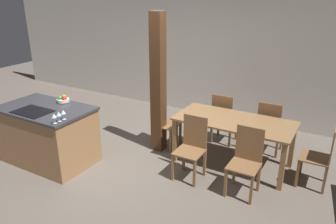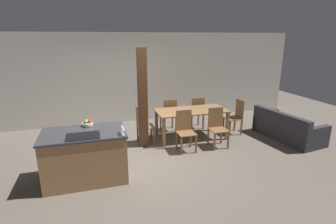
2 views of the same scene
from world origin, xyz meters
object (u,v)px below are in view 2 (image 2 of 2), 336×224
(kitchen_island, at_px, (85,156))
(wine_glass_near, at_px, (123,129))
(dining_chair_head_end, at_px, (143,125))
(dining_table, at_px, (192,114))
(dining_chair_far_right, at_px, (196,112))
(timber_post, at_px, (143,99))
(dining_chair_foot_end, at_px, (235,116))
(fruit_bowl, at_px, (87,123))
(dining_chair_near_left, at_px, (185,130))
(dining_chair_far_left, at_px, (169,115))
(couch, at_px, (287,129))
(dining_chair_near_right, at_px, (217,127))
(wine_glass_far, at_px, (122,126))
(wine_glass_middle, at_px, (122,128))

(kitchen_island, relative_size, wine_glass_near, 10.31)
(dining_chair_head_end, bearing_deg, dining_table, -90.00)
(dining_chair_far_right, height_order, timber_post, timber_post)
(wine_glass_near, relative_size, dining_chair_foot_end, 0.15)
(fruit_bowl, height_order, dining_chair_near_left, fruit_bowl)
(dining_chair_near_left, height_order, dining_chair_foot_end, same)
(wine_glass_near, xyz_separation_m, dining_chair_head_end, (0.67, 1.76, -0.56))
(fruit_bowl, bearing_deg, dining_chair_far_left, 38.58)
(dining_chair_far_right, distance_m, couch, 2.43)
(kitchen_island, relative_size, couch, 0.81)
(dining_chair_far_right, distance_m, dining_chair_head_end, 1.82)
(dining_chair_far_left, relative_size, dining_chair_foot_end, 1.00)
(dining_chair_far_right, bearing_deg, dining_chair_near_right, 90.00)
(kitchen_island, distance_m, timber_post, 1.95)
(dining_chair_foot_end, bearing_deg, wine_glass_near, -61.48)
(fruit_bowl, distance_m, dining_chair_near_left, 2.23)
(dining_chair_foot_end, bearing_deg, kitchen_island, -70.54)
(wine_glass_near, bearing_deg, dining_chair_foot_end, 28.52)
(dining_chair_near_left, height_order, timber_post, timber_post)
(fruit_bowl, distance_m, wine_glass_far, 0.80)
(kitchen_island, height_order, timber_post, timber_post)
(wine_glass_far, xyz_separation_m, dining_chair_far_left, (1.55, 2.25, -0.56))
(dining_chair_far_right, xyz_separation_m, couch, (1.97, -1.40, -0.23))
(dining_table, height_order, dining_chair_far_right, dining_chair_far_right)
(dining_table, relative_size, dining_chair_foot_end, 1.94)
(dining_chair_far_left, xyz_separation_m, dining_chair_head_end, (-0.88, -0.65, 0.00))
(dining_chair_near_right, xyz_separation_m, timber_post, (-1.70, 0.51, 0.69))
(dining_table, distance_m, dining_chair_near_left, 0.79)
(wine_glass_near, xyz_separation_m, dining_chair_foot_end, (3.25, 1.76, -0.56))
(dining_table, relative_size, dining_chair_near_right, 1.94)
(dining_chair_near_left, relative_size, dining_chair_far_left, 1.00)
(wine_glass_far, bearing_deg, dining_chair_far_right, 43.52)
(dining_chair_head_end, distance_m, timber_post, 0.70)
(fruit_bowl, xyz_separation_m, couch, (4.93, 0.31, -0.72))
(wine_glass_near, relative_size, dining_chair_far_left, 0.15)
(wine_glass_middle, relative_size, dining_chair_far_right, 0.15)
(dining_chair_near_right, relative_size, dining_chair_foot_end, 1.00)
(fruit_bowl, bearing_deg, dining_chair_near_right, 7.76)
(wine_glass_middle, relative_size, dining_chair_foot_end, 0.15)
(dining_chair_near_right, xyz_separation_m, dining_chair_far_right, (0.00, 1.30, 0.00))
(dining_table, height_order, dining_chair_foot_end, dining_chair_foot_end)
(wine_glass_far, bearing_deg, dining_chair_head_end, 67.16)
(dining_table, distance_m, dining_chair_far_right, 0.79)
(kitchen_island, bearing_deg, dining_table, 27.78)
(wine_glass_near, distance_m, dining_chair_far_right, 3.43)
(dining_table, bearing_deg, wine_glass_middle, -139.38)
(wine_glass_near, relative_size, wine_glass_far, 1.00)
(dining_chair_near_right, xyz_separation_m, dining_chair_head_end, (-1.70, 0.65, 0.00))
(dining_chair_near_left, xyz_separation_m, dining_chair_foot_end, (1.70, 0.65, 0.00))
(wine_glass_middle, height_order, dining_table, wine_glass_middle)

